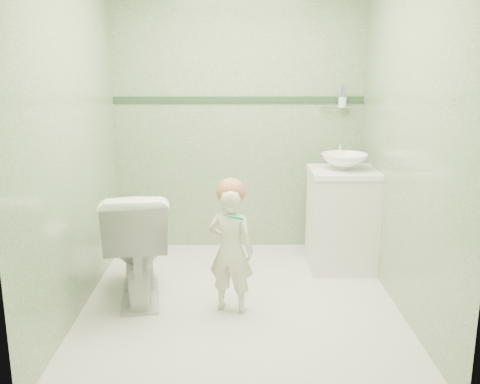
{
  "coord_description": "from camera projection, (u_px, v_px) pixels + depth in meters",
  "views": [
    {
      "loc": [
        -0.03,
        -3.55,
        1.68
      ],
      "look_at": [
        0.0,
        0.15,
        0.78
      ],
      "focal_mm": 40.43,
      "sensor_mm": 36.0,
      "label": 1
    }
  ],
  "objects": [
    {
      "name": "ground",
      "position": [
        240.0,
        303.0,
        3.85
      ],
      "size": [
        2.5,
        2.5,
        0.0
      ],
      "primitive_type": "plane",
      "color": "beige",
      "rests_on": "ground"
    },
    {
      "name": "room_shell",
      "position": [
        240.0,
        136.0,
        3.56
      ],
      "size": [
        2.5,
        2.54,
        2.4
      ],
      "color": "gray",
      "rests_on": "ground"
    },
    {
      "name": "trim_stripe",
      "position": [
        239.0,
        99.0,
        4.73
      ],
      "size": [
        2.2,
        0.02,
        0.05
      ],
      "primitive_type": "cube",
      "color": "#27452A",
      "rests_on": "room_shell"
    },
    {
      "name": "vanity",
      "position": [
        341.0,
        221.0,
        4.44
      ],
      "size": [
        0.52,
        0.5,
        0.8
      ],
      "primitive_type": "cube",
      "color": "silver",
      "rests_on": "ground"
    },
    {
      "name": "counter",
      "position": [
        344.0,
        172.0,
        4.34
      ],
      "size": [
        0.54,
        0.52,
        0.04
      ],
      "primitive_type": "cube",
      "color": "white",
      "rests_on": "vanity"
    },
    {
      "name": "basin",
      "position": [
        344.0,
        162.0,
        4.32
      ],
      "size": [
        0.37,
        0.37,
        0.13
      ],
      "primitive_type": "imported",
      "color": "white",
      "rests_on": "counter"
    },
    {
      "name": "faucet",
      "position": [
        340.0,
        148.0,
        4.48
      ],
      "size": [
        0.03,
        0.13,
        0.18
      ],
      "color": "silver",
      "rests_on": "counter"
    },
    {
      "name": "cup_holder",
      "position": [
        342.0,
        102.0,
        4.69
      ],
      "size": [
        0.26,
        0.07,
        0.21
      ],
      "color": "silver",
      "rests_on": "room_shell"
    },
    {
      "name": "toilet",
      "position": [
        137.0,
        243.0,
        3.87
      ],
      "size": [
        0.58,
        0.86,
        0.81
      ],
      "primitive_type": "imported",
      "rotation": [
        0.0,
        0.0,
        3.3
      ],
      "color": "white",
      "rests_on": "ground"
    },
    {
      "name": "toddler",
      "position": [
        231.0,
        251.0,
        3.64
      ],
      "size": [
        0.37,
        0.3,
        0.87
      ],
      "primitive_type": "imported",
      "rotation": [
        0.0,
        0.0,
        2.82
      ],
      "color": "beige",
      "rests_on": "ground"
    },
    {
      "name": "hair_cap",
      "position": [
        231.0,
        192.0,
        3.57
      ],
      "size": [
        0.19,
        0.19,
        0.19
      ],
      "primitive_type": "sphere",
      "color": "#B16C44",
      "rests_on": "toddler"
    },
    {
      "name": "teal_toothbrush",
      "position": [
        235.0,
        217.0,
        3.44
      ],
      "size": [
        0.11,
        0.14,
        0.08
      ],
      "color": "#088D83",
      "rests_on": "toddler"
    }
  ]
}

